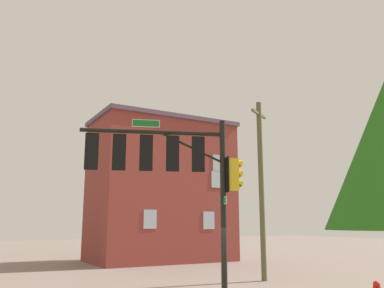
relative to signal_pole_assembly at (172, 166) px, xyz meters
The scene contains 3 objects.
signal_pole_assembly is the anchor object (origin of this frame).
utility_pole 7.48m from the signal_pole_assembly, 152.84° to the right, with size 1.61×1.02×8.70m.
brick_building 16.48m from the signal_pole_assembly, 114.16° to the right, with size 10.14×6.11×10.19m.
Camera 1 is at (7.78, 11.50, 2.64)m, focal length 37.93 mm.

